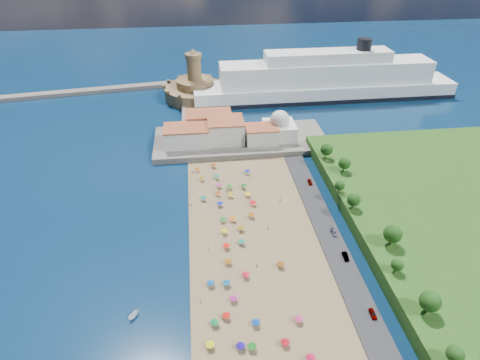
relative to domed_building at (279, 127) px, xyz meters
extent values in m
plane|color=#071938|center=(-30.00, -71.00, -8.97)|extent=(700.00, 700.00, 0.00)
cube|color=#59544C|center=(-20.00, 2.00, -7.47)|extent=(90.00, 36.00, 3.00)
cube|color=#59544C|center=(-42.00, 37.00, -7.77)|extent=(18.00, 70.00, 2.40)
cube|color=#59544C|center=(-140.00, 82.00, -7.67)|extent=(199.03, 34.77, 2.60)
cube|color=silver|center=(-48.00, -2.00, -1.47)|extent=(22.00, 14.00, 9.00)
cube|color=silver|center=(-28.00, 0.00, -0.47)|extent=(18.00, 16.00, 11.00)
cube|color=silver|center=(-10.00, -4.00, -1.97)|extent=(16.00, 12.00, 8.00)
cube|color=silver|center=(-36.00, 12.00, -0.97)|extent=(24.00, 14.00, 10.00)
cube|color=silver|center=(0.00, 0.00, -1.97)|extent=(16.00, 16.00, 8.00)
sphere|color=silver|center=(0.00, 0.00, 4.03)|extent=(10.00, 10.00, 10.00)
cylinder|color=silver|center=(0.00, 0.00, 7.83)|extent=(1.20, 1.20, 1.60)
cylinder|color=olive|center=(-42.00, 67.00, -4.97)|extent=(40.00, 40.00, 8.00)
cylinder|color=olive|center=(-42.00, 67.00, 1.53)|extent=(24.00, 24.00, 5.00)
cylinder|color=olive|center=(-42.00, 67.00, 11.03)|extent=(9.00, 9.00, 14.00)
cylinder|color=olive|center=(-42.00, 67.00, 19.23)|extent=(10.40, 10.40, 2.40)
cone|color=olive|center=(-42.00, 67.00, 21.93)|extent=(6.00, 6.00, 3.00)
cube|color=black|center=(41.78, 58.81, -7.60)|extent=(171.23, 26.66, 2.75)
cube|color=white|center=(41.78, 58.81, -3.87)|extent=(170.23, 26.26, 10.20)
cube|color=white|center=(41.78, 58.81, 8.03)|extent=(136.19, 21.46, 13.60)
cube|color=white|center=(41.78, 58.81, 18.23)|extent=(79.47, 16.49, 6.80)
cylinder|color=black|center=(64.45, 58.99, 25.03)|extent=(9.07, 9.07, 6.80)
cylinder|color=gray|center=(-16.26, -124.65, -7.72)|extent=(0.07, 0.07, 2.00)
cone|color=#BE0F35|center=(-16.26, -124.65, -6.82)|extent=(2.50, 2.50, 0.60)
cylinder|color=gray|center=(-41.94, -32.67, -7.72)|extent=(0.07, 0.07, 2.00)
cone|color=#8B6A0C|center=(-41.94, -32.67, -6.82)|extent=(2.50, 2.50, 0.60)
cylinder|color=gray|center=(-35.12, -32.15, -7.72)|extent=(0.07, 0.07, 2.00)
cone|color=#0D7D7D|center=(-35.12, -32.15, -6.82)|extent=(2.50, 2.50, 0.60)
cylinder|color=gray|center=(-41.26, -95.39, -7.72)|extent=(0.07, 0.07, 2.00)
cone|color=#0C4B9C|center=(-41.26, -95.39, -6.82)|extent=(2.50, 2.50, 0.60)
cylinder|color=gray|center=(-34.64, -63.20, -7.72)|extent=(0.07, 0.07, 2.00)
cone|color=#167D27|center=(-34.64, -63.20, -6.82)|extent=(2.50, 2.50, 0.60)
cylinder|color=gray|center=(-43.63, -24.60, -7.72)|extent=(0.07, 0.07, 2.00)
cone|color=#C65708|center=(-43.63, -24.60, -6.82)|extent=(2.50, 2.50, 0.60)
cylinder|color=gray|center=(-23.81, -41.07, -7.72)|extent=(0.07, 0.07, 2.00)
cone|color=#136E1B|center=(-23.81, -41.07, -6.82)|extent=(2.50, 2.50, 0.60)
cylinder|color=gray|center=(-29.12, -111.83, -7.72)|extent=(0.07, 0.07, 2.00)
cone|color=#0B3898|center=(-29.12, -111.83, -6.82)|extent=(2.50, 2.50, 0.60)
cylinder|color=gray|center=(-20.63, -29.51, -7.72)|extent=(0.07, 0.07, 2.00)
cone|color=#0E1ABC|center=(-20.63, -29.51, -6.82)|extent=(2.50, 2.50, 0.60)
cylinder|color=gray|center=(-35.33, -45.45, -7.72)|extent=(0.07, 0.07, 2.00)
cone|color=#A3420D|center=(-35.33, -45.45, -6.82)|extent=(2.50, 2.50, 0.60)
cylinder|color=gray|center=(-22.99, -47.58, -7.72)|extent=(0.07, 0.07, 2.00)
cone|color=#FFB80D|center=(-22.99, -47.58, -6.82)|extent=(2.50, 2.50, 0.60)
cylinder|color=gray|center=(-34.66, -102.38, -7.72)|extent=(0.07, 0.07, 2.00)
cone|color=#9D2177|center=(-34.66, -102.38, -6.82)|extent=(2.50, 2.50, 0.60)
cylinder|color=gray|center=(-41.78, -48.17, -7.72)|extent=(0.07, 0.07, 2.00)
cone|color=#0D7279|center=(-41.78, -48.17, -6.82)|extent=(2.50, 2.50, 0.60)
cylinder|color=gray|center=(-16.43, -112.11, -7.72)|extent=(0.07, 0.07, 2.00)
cone|color=#C72A64|center=(-16.43, -112.11, -6.82)|extent=(2.50, 2.50, 0.60)
cylinder|color=gray|center=(-41.02, -110.49, -7.72)|extent=(0.07, 0.07, 2.00)
cone|color=#136D36|center=(-41.02, -110.49, -6.82)|extent=(2.50, 2.50, 0.60)
cylinder|color=gray|center=(-37.40, -108.44, -7.72)|extent=(0.07, 0.07, 2.00)
cone|color=red|center=(-37.40, -108.44, -6.82)|extent=(2.50, 2.50, 0.60)
cylinder|color=gray|center=(-29.05, -76.95, -7.72)|extent=(0.07, 0.07, 2.00)
cone|color=#0D7D61|center=(-29.05, -76.95, -6.82)|extent=(2.50, 2.50, 0.60)
cylinder|color=gray|center=(-22.01, -119.23, -7.72)|extent=(0.07, 0.07, 2.00)
cone|color=#AD0D1B|center=(-22.01, -119.23, -6.82)|extent=(2.50, 2.50, 0.60)
cylinder|color=gray|center=(-34.46, -118.90, -7.72)|extent=(0.07, 0.07, 2.00)
cone|color=#190B91|center=(-34.46, -118.90, -6.82)|extent=(2.50, 2.50, 0.60)
cylinder|color=gray|center=(-30.01, -40.88, -7.72)|extent=(0.07, 0.07, 2.00)
cone|color=#16801E|center=(-30.01, -40.88, -6.82)|extent=(2.50, 2.50, 0.60)
cylinder|color=gray|center=(-23.36, -61.87, -7.72)|extent=(0.07, 0.07, 2.00)
cone|color=#945B0D|center=(-23.36, -61.87, -6.82)|extent=(2.50, 2.50, 0.60)
cylinder|color=gray|center=(-34.82, -70.41, -7.72)|extent=(0.07, 0.07, 2.00)
cone|color=yellow|center=(-34.82, -70.41, -6.82)|extent=(2.50, 2.50, 0.60)
cylinder|color=gray|center=(-35.10, -52.94, -7.72)|extent=(0.07, 0.07, 2.00)
cone|color=#0C20A8|center=(-35.10, -52.94, -6.82)|extent=(2.50, 2.50, 0.60)
cylinder|color=gray|center=(-30.98, -63.54, -7.72)|extent=(0.07, 0.07, 2.00)
cone|color=orange|center=(-30.98, -63.54, -6.82)|extent=(2.50, 2.50, 0.60)
cylinder|color=gray|center=(-34.83, -86.30, -7.72)|extent=(0.07, 0.07, 2.00)
cone|color=#9A550E|center=(-34.83, -86.30, -6.82)|extent=(2.50, 2.50, 0.60)
cylinder|color=gray|center=(-28.41, -69.39, -7.72)|extent=(0.07, 0.07, 2.00)
cone|color=#9A6A0E|center=(-28.41, -69.39, -6.82)|extent=(2.50, 2.50, 0.60)
cylinder|color=gray|center=(-34.66, -39.34, -7.72)|extent=(0.07, 0.07, 2.00)
cone|color=#BA277C|center=(-34.66, -39.34, -6.82)|extent=(2.50, 2.50, 0.60)
cylinder|color=gray|center=(-42.73, -117.56, -7.72)|extent=(0.07, 0.07, 2.00)
cone|color=#C7CE0B|center=(-42.73, -117.56, -6.82)|extent=(2.50, 2.50, 0.60)
cylinder|color=gray|center=(-31.30, -119.39, -7.72)|extent=(0.07, 0.07, 2.00)
cone|color=#116419|center=(-31.30, -119.39, -6.82)|extent=(2.50, 2.50, 0.60)
cylinder|color=gray|center=(-35.80, -21.98, -7.72)|extent=(0.07, 0.07, 2.00)
cone|color=#91370D|center=(-35.80, -21.98, -6.82)|extent=(2.50, 2.50, 0.60)
cylinder|color=gray|center=(-30.26, -47.12, -7.72)|extent=(0.07, 0.07, 2.00)
cone|color=#C8A80A|center=(-30.26, -47.12, -6.82)|extent=(2.50, 2.50, 0.60)
cylinder|color=gray|center=(-34.70, -78.44, -7.72)|extent=(0.07, 0.07, 2.00)
cone|color=#FA1B0B|center=(-34.70, -78.44, -6.82)|extent=(2.50, 2.50, 0.60)
cylinder|color=gray|center=(-36.22, -95.82, -7.72)|extent=(0.07, 0.07, 2.00)
cone|color=#0E5485|center=(-36.22, -95.82, -6.82)|extent=(2.50, 2.50, 0.60)
cylinder|color=gray|center=(-17.32, -89.81, -7.72)|extent=(0.07, 0.07, 2.00)
cone|color=#7C420B|center=(-17.32, -89.81, -6.82)|extent=(2.50, 2.50, 0.60)
cylinder|color=gray|center=(-21.56, -54.05, -7.72)|extent=(0.07, 0.07, 2.00)
cone|color=red|center=(-21.56, -54.05, -6.82)|extent=(2.50, 2.50, 0.60)
cylinder|color=gray|center=(-29.60, -92.98, -7.72)|extent=(0.07, 0.07, 2.00)
cone|color=red|center=(-29.60, -92.98, -6.82)|extent=(2.50, 2.50, 0.60)
imported|color=tan|center=(-18.02, -69.99, -7.84)|extent=(0.68, 0.47, 1.78)
imported|color=tan|center=(-38.35, -108.21, -7.89)|extent=(1.62, 0.90, 1.67)
imported|color=tan|center=(-46.01, -26.93, -7.78)|extent=(1.19, 0.76, 1.88)
imported|color=tan|center=(-41.31, -78.46, -7.83)|extent=(0.78, 0.95, 1.79)
imported|color=tan|center=(-44.77, -101.86, -7.91)|extent=(0.70, 0.67, 1.62)
imported|color=tan|center=(-25.16, -88.46, -7.95)|extent=(0.77, 0.50, 1.56)
imported|color=tan|center=(-20.29, -35.68, -7.86)|extent=(1.10, 1.29, 1.73)
imported|color=tan|center=(-15.35, -124.75, -7.89)|extent=(0.56, 1.03, 1.67)
imported|color=tan|center=(-31.19, -42.98, -7.79)|extent=(1.09, 0.97, 1.87)
imported|color=tan|center=(-9.85, -52.43, -7.93)|extent=(0.60, 1.50, 1.58)
imported|color=tan|center=(-46.82, -51.58, -7.92)|extent=(1.09, 1.20, 1.61)
imported|color=white|center=(-64.80, -104.47, -8.19)|extent=(3.59, 4.18, 1.56)
imported|color=gray|center=(6.00, -41.24, -7.56)|extent=(1.94, 4.29, 1.43)
imported|color=gray|center=(6.00, -112.67, -7.60)|extent=(1.74, 4.03, 1.36)
imported|color=gray|center=(6.00, -88.42, -7.55)|extent=(1.67, 4.43, 1.44)
imported|color=gray|center=(6.00, -75.53, -7.65)|extent=(1.93, 4.39, 1.26)
cylinder|color=#382314|center=(17.61, -132.53, -1.74)|extent=(0.50, 0.50, 2.46)
sphere|color=#14380F|center=(17.61, -132.53, 0.47)|extent=(4.43, 4.43, 4.43)
cylinder|color=#382314|center=(18.90, -117.34, -1.31)|extent=(0.50, 0.50, 3.33)
sphere|color=#14380F|center=(18.90, -117.34, 1.68)|extent=(5.99, 5.99, 5.99)
cylinder|color=#382314|center=(17.10, -101.38, -1.87)|extent=(0.50, 0.50, 2.21)
sphere|color=#14380F|center=(17.10, -101.38, 0.12)|extent=(3.98, 3.98, 3.98)
cylinder|color=#382314|center=(20.77, -89.14, -1.23)|extent=(0.50, 0.50, 3.49)
sphere|color=#14380F|center=(20.77, -89.14, 1.92)|extent=(6.29, 6.29, 6.29)
cylinder|color=#382314|center=(15.07, -67.71, -1.52)|extent=(0.50, 0.50, 2.92)
sphere|color=#14380F|center=(15.07, -67.71, 1.11)|extent=(5.25, 5.25, 5.25)
cylinder|color=#382314|center=(13.46, -56.58, -1.82)|extent=(0.50, 0.50, 2.30)
sphere|color=#14380F|center=(13.46, -56.58, 0.24)|extent=(4.14, 4.14, 4.14)
cylinder|color=#382314|center=(20.52, -41.35, -1.48)|extent=(0.50, 0.50, 3.00)
sphere|color=#14380F|center=(20.52, -41.35, 1.22)|extent=(5.39, 5.39, 5.39)
cylinder|color=#382314|center=(16.29, -28.85, -1.36)|extent=(0.50, 0.50, 3.22)
sphere|color=#14380F|center=(16.29, -28.85, 1.53)|extent=(5.79, 5.79, 5.79)
camera|label=1|loc=(-42.36, -185.21, 90.97)|focal=30.00mm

